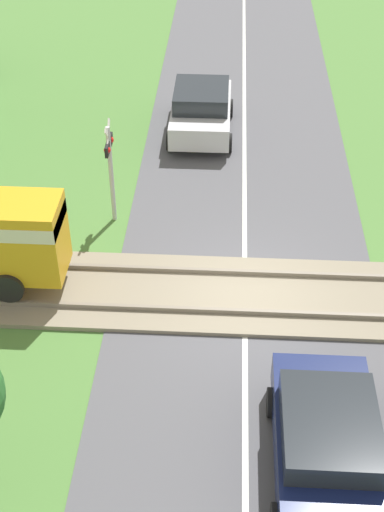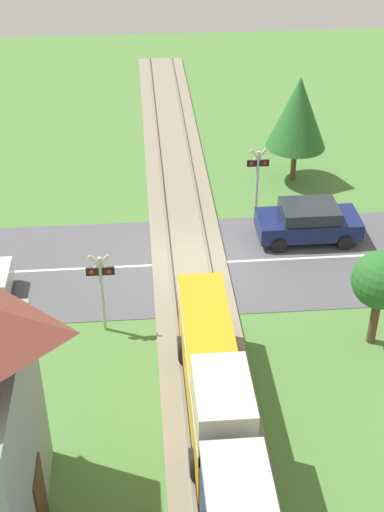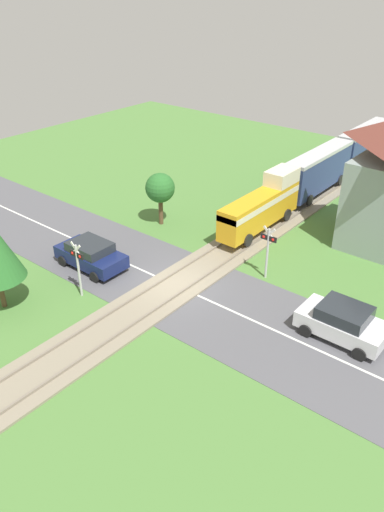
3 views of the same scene
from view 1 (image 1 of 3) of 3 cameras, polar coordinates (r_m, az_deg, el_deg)
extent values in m
plane|color=#4C7A38|center=(17.22, 4.25, -3.30)|extent=(60.00, 60.00, 0.00)
cube|color=#515156|center=(17.21, 4.25, -3.27)|extent=(48.00, 6.40, 0.02)
cube|color=silver|center=(17.21, 4.25, -3.24)|extent=(48.00, 0.12, 0.00)
cube|color=gray|center=(17.18, 4.26, -3.15)|extent=(2.80, 48.00, 0.12)
cube|color=slate|center=(16.56, 4.28, -4.47)|extent=(0.10, 48.00, 0.12)
cube|color=slate|center=(17.65, 4.27, -1.32)|extent=(0.10, 48.00, 0.12)
cylinder|color=black|center=(17.00, -14.52, -2.54)|extent=(0.14, 0.76, 0.76)
cylinder|color=black|center=(18.07, -13.37, 0.42)|extent=(0.14, 0.76, 0.76)
cube|color=#141E4C|center=(13.59, 10.70, -14.83)|extent=(3.99, 1.86, 0.69)
cube|color=#23282D|center=(13.13, 11.01, -13.26)|extent=(2.19, 1.71, 0.49)
cylinder|color=black|center=(14.57, 6.38, -11.57)|extent=(0.60, 0.18, 0.60)
cylinder|color=black|center=(14.82, 13.71, -11.63)|extent=(0.60, 0.18, 0.60)
cube|color=silver|center=(23.76, 0.74, 11.31)|extent=(3.77, 1.89, 0.73)
cube|color=#23282D|center=(23.48, 0.76, 12.70)|extent=(2.07, 1.74, 0.55)
cylinder|color=black|center=(22.83, 2.99, 9.04)|extent=(0.60, 0.18, 0.60)
cylinder|color=black|center=(22.90, -1.80, 9.17)|extent=(0.60, 0.18, 0.60)
cylinder|color=black|center=(25.00, 3.08, 11.75)|extent=(0.60, 0.18, 0.60)
cylinder|color=black|center=(25.07, -1.33, 11.87)|extent=(0.60, 0.18, 0.60)
cylinder|color=#B7B7B7|center=(19.10, -6.48, 6.45)|extent=(0.12, 0.12, 2.83)
cube|color=black|center=(18.64, -6.67, 8.82)|extent=(0.90, 0.08, 0.28)
sphere|color=red|center=(18.88, -6.55, 9.22)|extent=(0.18, 0.18, 0.18)
sphere|color=red|center=(18.41, -6.80, 8.41)|extent=(0.18, 0.18, 0.18)
cube|color=silver|center=(18.52, -6.73, 9.52)|extent=(0.72, 0.04, 0.72)
cube|color=silver|center=(18.52, -6.73, 9.52)|extent=(0.72, 0.04, 0.72)
camera|label=2|loc=(26.36, -63.68, 28.74)|focal=50.00mm
camera|label=3|loc=(31.85, 43.71, 34.59)|focal=35.00mm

